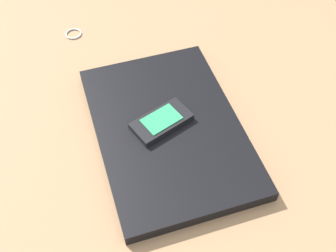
# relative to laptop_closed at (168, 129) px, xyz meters

# --- Properties ---
(desk_surface) EXTENTS (1.20, 0.80, 0.03)m
(desk_surface) POSITION_rel_laptop_closed_xyz_m (-0.05, 0.01, -0.03)
(desk_surface) COLOR #9E7751
(desk_surface) RESTS_ON ground
(laptop_closed) EXTENTS (0.39, 0.32, 0.02)m
(laptop_closed) POSITION_rel_laptop_closed_xyz_m (0.00, 0.00, 0.00)
(laptop_closed) COLOR black
(laptop_closed) RESTS_ON desk_surface
(cell_phone_on_laptop) EXTENTS (0.10, 0.11, 0.01)m
(cell_phone_on_laptop) POSITION_rel_laptop_closed_xyz_m (0.00, 0.01, 0.02)
(cell_phone_on_laptop) COLOR black
(cell_phone_on_laptop) RESTS_ON laptop_closed
(key_ring) EXTENTS (0.03, 0.03, 0.00)m
(key_ring) POSITION_rel_laptop_closed_xyz_m (0.27, 0.19, -0.01)
(key_ring) COLOR silver
(key_ring) RESTS_ON desk_surface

